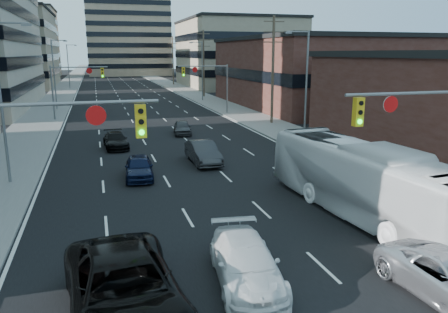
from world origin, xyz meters
TOP-DOWN VIEW (x-y plane):
  - road_surface at (0.00, 130.00)m, footprint 18.00×300.00m
  - sidewalk_left at (-11.50, 130.00)m, footprint 5.00×300.00m
  - sidewalk_right at (11.50, 130.00)m, footprint 5.00×300.00m
  - office_left_far at (-24.00, 100.00)m, footprint 20.00×30.00m
  - storefront_right_mid at (24.00, 50.00)m, footprint 20.00×30.00m
  - office_right_far at (25.00, 88.00)m, footprint 22.00×28.00m
  - bg_block_left at (-28.00, 140.00)m, footprint 24.00×24.00m
  - bg_block_right at (32.00, 130.00)m, footprint 22.00×22.00m
  - signal_near_left at (-7.45, 8.00)m, footprint 6.59×0.33m
  - signal_near_right at (7.45, 8.00)m, footprint 6.59×0.33m
  - signal_far_left at (-7.68, 45.00)m, footprint 6.09×0.33m
  - signal_far_right at (7.68, 45.00)m, footprint 6.09×0.33m
  - utility_pole_block at (12.20, 36.00)m, footprint 2.20×0.28m
  - utility_pole_midblock at (12.20, 66.00)m, footprint 2.20×0.28m
  - utility_pole_distant at (12.20, 96.00)m, footprint 2.20×0.28m
  - streetlight_left_near at (-10.34, 20.00)m, footprint 2.03×0.22m
  - streetlight_left_mid at (-10.34, 55.00)m, footprint 2.03×0.22m
  - streetlight_left_far at (-10.34, 90.00)m, footprint 2.03×0.22m
  - streetlight_right_near at (10.34, 25.00)m, footprint 2.03×0.22m
  - streetlight_right_far at (10.34, 60.00)m, footprint 2.03×0.22m
  - black_pickup at (-5.06, 4.78)m, footprint 3.56×6.84m
  - white_van at (-1.13, 5.79)m, footprint 2.58×5.08m
  - transit_bus at (6.00, 10.04)m, footprint 3.82×12.36m
  - sedan_blue at (-3.27, 19.17)m, footprint 1.94×4.15m
  - sedan_grey_center at (1.27, 21.65)m, footprint 1.71×4.61m
  - sedan_black_far at (-4.19, 28.31)m, footprint 1.98×4.35m
  - sedan_grey_right at (2.00, 32.76)m, footprint 2.02×3.95m

SIDE VIEW (x-z plane):
  - road_surface at x=0.00m, z-range 0.00..0.02m
  - sidewalk_left at x=-11.50m, z-range 0.00..0.15m
  - sidewalk_right at x=11.50m, z-range 0.00..0.15m
  - sedan_black_far at x=-4.19m, z-range 0.00..1.23m
  - sedan_grey_right at x=2.00m, z-range 0.00..1.29m
  - sedan_blue at x=-3.27m, z-range 0.00..1.37m
  - white_van at x=-1.13m, z-range 0.00..1.41m
  - sedan_grey_center at x=1.27m, z-range 0.00..1.51m
  - black_pickup at x=-5.06m, z-range 0.00..1.84m
  - transit_bus at x=6.00m, z-range 0.00..3.39m
  - signal_far_left at x=-7.68m, z-range 1.30..7.30m
  - signal_far_right at x=7.68m, z-range 1.30..7.30m
  - signal_near_left at x=-7.45m, z-range 1.33..7.33m
  - signal_near_right at x=7.45m, z-range 1.33..7.33m
  - storefront_right_mid at x=24.00m, z-range 0.00..9.00m
  - streetlight_left_near at x=-10.34m, z-range 0.55..9.55m
  - streetlight_left_mid at x=-10.34m, z-range 0.55..9.55m
  - streetlight_left_far at x=-10.34m, z-range 0.55..9.55m
  - streetlight_right_near at x=10.34m, z-range 0.55..9.55m
  - streetlight_right_far at x=10.34m, z-range 0.55..9.55m
  - utility_pole_block at x=12.20m, z-range 0.28..11.28m
  - utility_pole_midblock at x=12.20m, z-range 0.28..11.28m
  - utility_pole_distant at x=12.20m, z-range 0.28..11.28m
  - bg_block_right at x=32.00m, z-range 0.00..12.00m
  - office_right_far at x=25.00m, z-range 0.00..14.00m
  - office_left_far at x=-24.00m, z-range 0.00..16.00m
  - bg_block_left at x=-28.00m, z-range 0.00..20.00m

